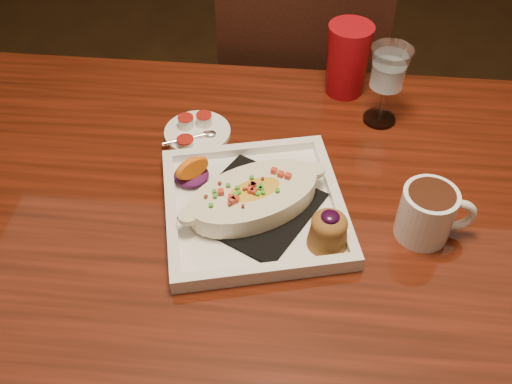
# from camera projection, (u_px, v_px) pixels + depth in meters

# --- Properties ---
(table) EXTENTS (1.50, 0.90, 0.75)m
(table) POSITION_uv_depth(u_px,v_px,m) (286.00, 246.00, 1.08)
(table) COLOR maroon
(table) RESTS_ON floor
(chair_far) EXTENTS (0.42, 0.42, 0.93)m
(chair_far) POSITION_uv_depth(u_px,v_px,m) (298.00, 106.00, 1.62)
(chair_far) COLOR black
(chair_far) RESTS_ON floor
(plate) EXTENTS (0.37, 0.37, 0.08)m
(plate) POSITION_uv_depth(u_px,v_px,m) (259.00, 204.00, 0.99)
(plate) COLOR white
(plate) RESTS_ON table
(coffee_mug) EXTENTS (0.13, 0.09, 0.10)m
(coffee_mug) POSITION_uv_depth(u_px,v_px,m) (429.00, 212.00, 0.94)
(coffee_mug) COLOR white
(coffee_mug) RESTS_ON table
(goblet) EXTENTS (0.08, 0.08, 0.17)m
(goblet) POSITION_uv_depth(u_px,v_px,m) (388.00, 72.00, 1.11)
(goblet) COLOR silver
(goblet) RESTS_ON table
(saucer) EXTENTS (0.13, 0.13, 0.09)m
(saucer) POSITION_uv_depth(u_px,v_px,m) (196.00, 130.00, 1.15)
(saucer) COLOR white
(saucer) RESTS_ON table
(creamer_loose) EXTENTS (0.03, 0.03, 0.03)m
(creamer_loose) POSITION_uv_depth(u_px,v_px,m) (186.00, 144.00, 1.12)
(creamer_loose) COLOR white
(creamer_loose) RESTS_ON table
(red_tumbler) EXTENTS (0.10, 0.10, 0.16)m
(red_tumbler) POSITION_uv_depth(u_px,v_px,m) (347.00, 60.00, 1.21)
(red_tumbler) COLOR #A10B14
(red_tumbler) RESTS_ON table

